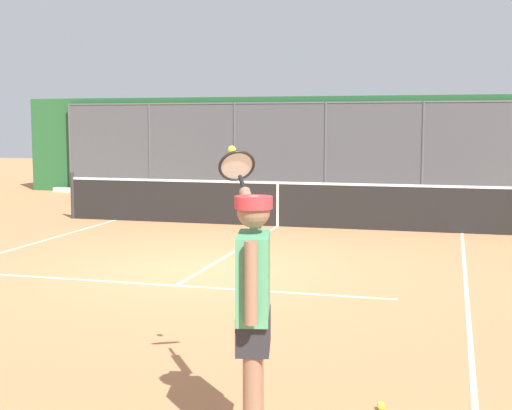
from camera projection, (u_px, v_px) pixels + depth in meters
ground_plane at (204, 269)px, 10.89m from camera, size 60.00×60.00×0.00m
court_line_markings at (171, 289)px, 9.61m from camera, size 7.65×10.76×0.01m
fence_backdrop at (329, 147)px, 21.54m from camera, size 19.52×1.37×2.98m
tennis_net at (278, 203)px, 15.40m from camera, size 9.83×0.09×1.07m
tennis_player at (253, 299)px, 4.85m from camera, size 0.69×1.34×2.01m
tennis_ball_near_net at (381, 406)px, 5.54m from camera, size 0.07×0.07×0.07m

